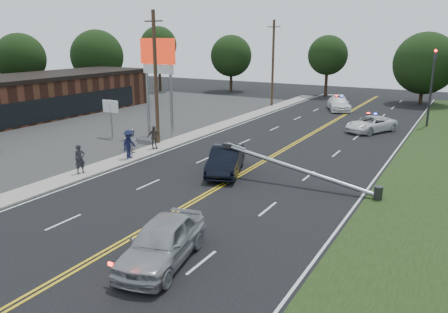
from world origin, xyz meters
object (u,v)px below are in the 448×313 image
Objects in this scene: traffic_signal at (432,81)px; utility_pole_mid at (156,78)px; bystander_a at (80,159)px; crashed_sedan at (226,160)px; pylon_sign at (158,64)px; bystander_b at (133,141)px; emergency_a at (371,124)px; bystander_d at (154,137)px; emergency_b at (339,104)px; waiting_sedan at (162,242)px; small_sign at (111,110)px; bystander_c at (129,144)px; fallen_streetlight at (306,171)px; utility_pole_far at (273,63)px.

utility_pole_mid reaches higher than traffic_signal.
utility_pole_mid is at bearing 23.65° from bystander_a.
crashed_sedan is (8.26, -3.94, -4.26)m from utility_pole_mid.
pylon_sign reaches higher than crashed_sedan.
pylon_sign is 4.57× the size of bystander_b.
pylon_sign is at bearing -116.05° from emergency_a.
bystander_a reaches higher than crashed_sedan.
crashed_sedan is at bearing -77.03° from bystander_d.
bystander_d is at bearing -129.36° from emergency_b.
crashed_sedan is 0.94× the size of emergency_b.
emergency_b is at bearing 5.82° from bystander_a.
crashed_sedan is 1.02× the size of waiting_sedan.
traffic_signal reaches higher than emergency_b.
utility_pole_mid is at bearing 0.00° from small_sign.
waiting_sedan is at bearing -141.61° from bystander_c.
pylon_sign is 5.45m from small_sign.
small_sign reaches higher than waiting_sedan.
utility_pole_far is (-13.39, 26.00, 4.17)m from fallen_streetlight.
utility_pole_mid is 2.02× the size of emergency_a.
bystander_b is (5.28, -3.45, -1.34)m from small_sign.
bystander_a is at bearing -56.88° from small_sign.
traffic_signal is 28.04m from bystander_c.
traffic_signal is 25.12m from utility_pole_mid.
pylon_sign is 12.38m from crashed_sedan.
pylon_sign reaches higher than fallen_streetlight.
bystander_a is at bearing 163.81° from bystander_b.
bystander_a reaches higher than bystander_b.
crashed_sedan is at bearing -72.34° from utility_pole_far.
emergency_a is 2.85× the size of bystander_d.
emergency_a is at bearing 52.96° from crashed_sedan.
utility_pole_far is at bearing 95.46° from waiting_sedan.
bystander_b is (-12.90, 0.55, 0.08)m from fallen_streetlight.
waiting_sedan is 2.50× the size of bystander_c.
bystander_b reaches higher than emergency_b.
utility_pole_far is (1.30, 20.00, -0.91)m from pylon_sign.
utility_pole_mid reaches higher than waiting_sedan.
utility_pole_far is at bearing -18.84° from bystander_b.
pylon_sign reaches higher than bystander_c.
bystander_b is at bearing -71.90° from pylon_sign.
bystander_d is (2.22, -3.65, -5.01)m from pylon_sign.
utility_pole_far is at bearing 32.52° from bystander_d.
waiting_sedan is 0.99× the size of emergency_a.
bystander_a is (-7.44, -4.68, 0.18)m from crashed_sedan.
utility_pole_far is (0.00, 22.00, 0.00)m from utility_pole_mid.
bystander_b is (-11.14, 11.22, 0.16)m from waiting_sedan.
utility_pole_far reaches higher than bystander_a.
bystander_b is 1.85m from bystander_d.
emergency_b is at bearing -21.35° from bystander_c.
pylon_sign is 23.54m from emergency_b.
pylon_sign is 2.55m from utility_pole_mid.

